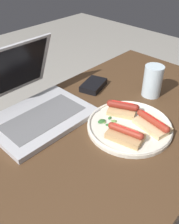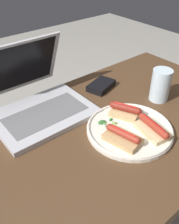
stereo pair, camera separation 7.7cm
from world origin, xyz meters
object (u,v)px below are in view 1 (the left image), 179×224
Objects in this scene: laptop at (31,104)px; drinking_glass at (152,81)px; external_drive at (93,85)px; plate at (129,126)px.

drinking_glass is (0.39, -0.22, 0.02)m from laptop.
laptop is 2.52× the size of external_drive.
external_drive reaches higher than plate.
drinking_glass is 0.23m from external_drive.
external_drive is (0.11, 0.26, 0.00)m from plate.
plate is 2.08× the size of external_drive.
external_drive is (-0.11, 0.19, -0.05)m from drinking_glass.
external_drive is at bearing 120.15° from drinking_glass.
plate is (0.17, -0.29, -0.03)m from laptop.
drinking_glass is at bearing 16.04° from plate.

